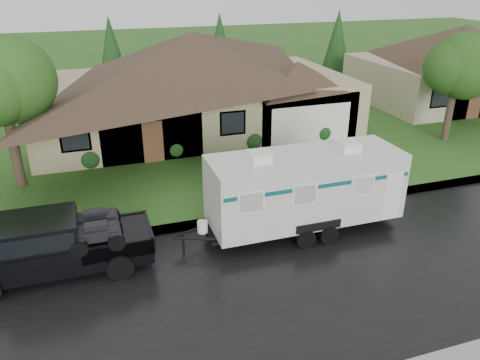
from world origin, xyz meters
name	(u,v)px	position (x,y,z in m)	size (l,w,h in m)	color
ground	(232,253)	(0.00, 0.00, 0.00)	(140.00, 140.00, 0.00)	#2C591B
road	(251,287)	(0.00, -2.00, 0.01)	(140.00, 8.00, 0.01)	black
curb	(214,221)	(0.00, 2.25, 0.07)	(140.00, 0.50, 0.15)	gray
lawn	(160,126)	(0.00, 15.00, 0.07)	(140.00, 26.00, 0.15)	#2C591B
house_main	(198,70)	(2.29, 13.84, 3.59)	(19.44, 10.80, 6.90)	#9B8D69
house_neighbor	(467,56)	(22.27, 14.34, 3.32)	(15.12, 9.72, 6.45)	tan
tree_left_green	(0,80)	(-7.34, 8.06, 4.84)	(4.09, 4.09, 6.76)	#382B1E
tree_right_green	(457,69)	(14.92, 7.14, 4.13)	(3.47, 3.47, 5.74)	#382B1E
shrub_row	(215,143)	(2.00, 9.30, 0.65)	(13.60, 1.00, 1.00)	#143814
pickup_truck	(50,244)	(-5.77, 0.75, 1.07)	(6.02, 2.29, 2.01)	black
travel_trailer	(305,187)	(3.04, 0.75, 1.77)	(7.42, 2.61, 3.33)	silver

